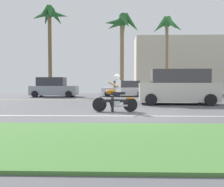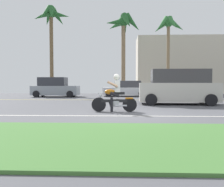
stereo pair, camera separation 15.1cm
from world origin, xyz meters
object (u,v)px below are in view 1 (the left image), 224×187
(motorcyclist, at_px, (115,96))
(parked_car_0, at_px, (54,88))
(palm_tree_0, at_px, (50,20))
(palm_tree_1, at_px, (167,30))
(parked_car_2, at_px, (191,88))
(parked_car_1, at_px, (124,89))
(suv_nearby, at_px, (178,87))
(palm_tree_2, at_px, (122,28))

(motorcyclist, bearing_deg, parked_car_0, 117.78)
(parked_car_0, xyz_separation_m, palm_tree_0, (-1.31, 3.52, 6.74))
(motorcyclist, relative_size, palm_tree_1, 0.25)
(parked_car_2, bearing_deg, parked_car_1, -178.36)
(palm_tree_1, bearing_deg, parked_car_0, -160.99)
(motorcyclist, bearing_deg, palm_tree_1, 70.71)
(suv_nearby, bearing_deg, parked_car_1, 109.63)
(motorcyclist, height_order, palm_tree_0, palm_tree_0)
(palm_tree_1, bearing_deg, suv_nearby, -97.58)
(palm_tree_1, relative_size, palm_tree_2, 0.92)
(palm_tree_2, bearing_deg, palm_tree_0, -170.50)
(suv_nearby, height_order, parked_car_1, suv_nearby)
(suv_nearby, relative_size, parked_car_2, 1.14)
(palm_tree_0, height_order, palm_tree_1, palm_tree_0)
(palm_tree_0, relative_size, palm_tree_2, 1.05)
(parked_car_0, height_order, palm_tree_0, palm_tree_0)
(suv_nearby, height_order, palm_tree_0, palm_tree_0)
(suv_nearby, xyz_separation_m, palm_tree_2, (-3.08, 11.58, 5.99))
(suv_nearby, distance_m, parked_car_0, 11.37)
(motorcyclist, relative_size, palm_tree_0, 0.21)
(suv_nearby, height_order, parked_car_0, suv_nearby)
(palm_tree_1, xyz_separation_m, palm_tree_2, (-4.47, 1.14, 0.45))
(parked_car_0, bearing_deg, suv_nearby, -36.96)
(suv_nearby, xyz_separation_m, parked_car_2, (3.25, 8.23, -0.23))
(parked_car_2, xyz_separation_m, palm_tree_1, (-1.86, 2.21, 5.77))
(parked_car_1, xyz_separation_m, parked_car_2, (6.13, 0.18, 0.06))
(suv_nearby, bearing_deg, motorcyclist, -134.03)
(parked_car_0, height_order, palm_tree_2, palm_tree_2)
(palm_tree_2, bearing_deg, parked_car_2, -27.89)
(parked_car_2, bearing_deg, motorcyclist, -119.75)
(motorcyclist, xyz_separation_m, palm_tree_1, (4.94, 14.11, 5.82))
(parked_car_2, relative_size, palm_tree_0, 0.45)
(motorcyclist, relative_size, palm_tree_2, 0.23)
(parked_car_2, distance_m, palm_tree_2, 9.49)
(parked_car_0, xyz_separation_m, palm_tree_1, (10.47, 3.61, 5.72))
(suv_nearby, relative_size, parked_car_0, 1.14)
(suv_nearby, distance_m, palm_tree_2, 13.40)
(parked_car_1, height_order, palm_tree_2, palm_tree_2)
(parked_car_0, height_order, parked_car_2, parked_car_0)
(parked_car_2, bearing_deg, parked_car_0, -173.53)
(parked_car_1, relative_size, palm_tree_1, 0.52)
(suv_nearby, relative_size, palm_tree_1, 0.59)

